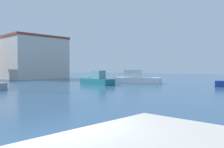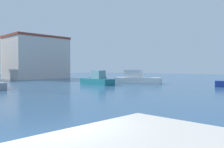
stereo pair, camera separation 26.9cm
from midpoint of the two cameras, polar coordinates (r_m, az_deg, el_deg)
name	(u,v)px [view 2 (the right image)]	position (r m, az deg, el deg)	size (l,w,h in m)	color
water	(70,86)	(31.14, -10.07, -2.92)	(160.00, 160.00, 0.00)	#2D5175
motorboat_white_far_left	(137,79)	(36.48, 6.23, -1.17)	(4.46, 7.43, 2.12)	white
motorboat_navy_inner_mooring	(99,78)	(47.59, -3.13, -0.89)	(7.06, 5.77, 1.49)	#19234C
motorboat_teal_outer_mooring	(97,80)	(33.70, -3.43, -1.46)	(2.26, 5.97, 2.03)	#1E707A
waterfront_apartments	(36,58)	(56.99, -17.86, 3.81)	(12.76, 9.39, 9.67)	beige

